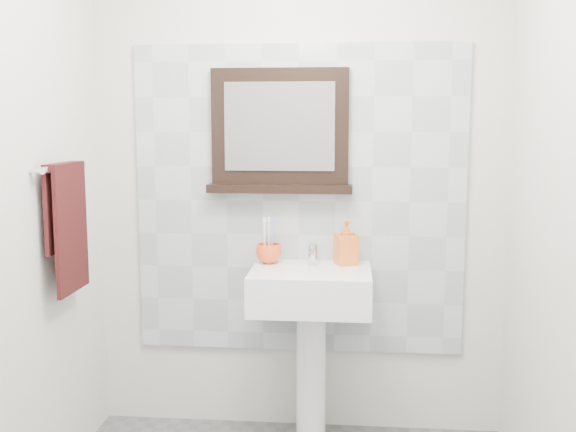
% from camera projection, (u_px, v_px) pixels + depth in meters
% --- Properties ---
extents(back_wall, '(2.00, 0.01, 2.50)m').
position_uv_depth(back_wall, '(299.00, 180.00, 3.28)').
color(back_wall, beige).
rests_on(back_wall, ground).
extents(front_wall, '(2.00, 0.01, 2.50)m').
position_uv_depth(front_wall, '(200.00, 294.00, 1.11)').
color(front_wall, beige).
rests_on(front_wall, ground).
extents(splashback, '(1.60, 0.02, 1.50)m').
position_uv_depth(splashback, '(299.00, 201.00, 3.28)').
color(splashback, '#A7B1B5').
rests_on(splashback, back_wall).
extents(pedestal_sink, '(0.55, 0.44, 0.96)m').
position_uv_depth(pedestal_sink, '(311.00, 308.00, 3.12)').
color(pedestal_sink, white).
rests_on(pedestal_sink, ground).
extents(toothbrush_cup, '(0.15, 0.15, 0.09)m').
position_uv_depth(toothbrush_cup, '(269.00, 254.00, 3.22)').
color(toothbrush_cup, '#F1521C').
rests_on(toothbrush_cup, pedestal_sink).
extents(toothbrushes, '(0.05, 0.04, 0.21)m').
position_uv_depth(toothbrushes, '(268.00, 238.00, 3.21)').
color(toothbrushes, white).
rests_on(toothbrushes, toothbrush_cup).
extents(soap_dispenser, '(0.12, 0.12, 0.21)m').
position_uv_depth(soap_dispenser, '(346.00, 242.00, 3.19)').
color(soap_dispenser, red).
rests_on(soap_dispenser, pedestal_sink).
extents(framed_mirror, '(0.70, 0.11, 0.59)m').
position_uv_depth(framed_mirror, '(280.00, 134.00, 3.21)').
color(framed_mirror, black).
rests_on(framed_mirror, back_wall).
extents(towel_bar, '(0.07, 0.40, 0.03)m').
position_uv_depth(towel_bar, '(63.00, 167.00, 2.81)').
color(towel_bar, silver).
rests_on(towel_bar, left_wall).
extents(hand_towel, '(0.06, 0.30, 0.55)m').
position_uv_depth(hand_towel, '(67.00, 217.00, 2.84)').
color(hand_towel, black).
rests_on(hand_towel, towel_bar).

